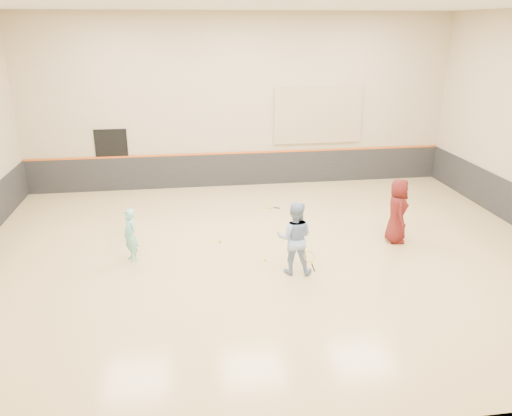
{
  "coord_description": "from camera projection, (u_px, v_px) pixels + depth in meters",
  "views": [
    {
      "loc": [
        -1.96,
        -11.44,
        5.58
      ],
      "look_at": [
        -0.25,
        0.4,
        1.15
      ],
      "focal_mm": 35.0,
      "sensor_mm": 36.0,
      "label": 1
    }
  ],
  "objects": [
    {
      "name": "held_racket",
      "position": [
        309.0,
        257.0,
        11.5
      ],
      "size": [
        0.45,
        0.45,
        0.47
      ],
      "primitive_type": null,
      "color": "#A4BF29",
      "rests_on": "instructor"
    },
    {
      "name": "young_man",
      "position": [
        397.0,
        211.0,
        13.33
      ],
      "size": [
        0.71,
        0.95,
        1.76
      ],
      "primitive_type": "imported",
      "rotation": [
        0.0,
        0.0,
        1.39
      ],
      "color": "#591515",
      "rests_on": "floor"
    },
    {
      "name": "instructor",
      "position": [
        295.0,
        238.0,
        11.62
      ],
      "size": [
        1.0,
        0.87,
        1.77
      ],
      "primitive_type": "imported",
      "rotation": [
        0.0,
        0.0,
        2.89
      ],
      "color": "#85A0CD",
      "rests_on": "floor"
    },
    {
      "name": "wainscot_back",
      "position": [
        241.0,
        169.0,
        18.15
      ],
      "size": [
        14.9,
        0.04,
        1.2
      ],
      "primitive_type": "cube",
      "color": "#232326",
      "rests_on": "floor"
    },
    {
      "name": "ball_beside_spare",
      "position": [
        220.0,
        241.0,
        13.53
      ],
      "size": [
        0.07,
        0.07,
        0.07
      ],
      "primitive_type": "sphere",
      "color": "gold",
      "rests_on": "floor"
    },
    {
      "name": "doorway",
      "position": [
        113.0,
        160.0,
        17.38
      ],
      "size": [
        1.1,
        0.05,
        2.2
      ],
      "primitive_type": "cube",
      "color": "black",
      "rests_on": "floor"
    },
    {
      "name": "girl",
      "position": [
        130.0,
        235.0,
        12.28
      ],
      "size": [
        0.53,
        0.59,
        1.36
      ],
      "primitive_type": "imported",
      "rotation": [
        0.0,
        0.0,
        -1.04
      ],
      "color": "#7FDCD5",
      "rests_on": "floor"
    },
    {
      "name": "ball_in_hand",
      "position": [
        407.0,
        204.0,
        13.09
      ],
      "size": [
        0.07,
        0.07,
        0.07
      ],
      "primitive_type": "sphere",
      "color": "yellow",
      "rests_on": "young_man"
    },
    {
      "name": "acoustic_panel",
      "position": [
        318.0,
        115.0,
        17.84
      ],
      "size": [
        3.2,
        0.08,
        2.0
      ],
      "primitive_type": "cube",
      "color": "tan",
      "rests_on": "wall_back"
    },
    {
      "name": "spare_racket",
      "position": [
        269.0,
        207.0,
        16.11
      ],
      "size": [
        0.61,
        0.61,
        0.06
      ],
      "primitive_type": null,
      "color": "#B9DF30",
      "rests_on": "floor"
    },
    {
      "name": "accent_stripe",
      "position": [
        241.0,
        153.0,
        17.92
      ],
      "size": [
        14.9,
        0.03,
        0.06
      ],
      "primitive_type": "cube",
      "color": "#D85914",
      "rests_on": "wall_back"
    },
    {
      "name": "ball_under_racket",
      "position": [
        265.0,
        260.0,
        12.48
      ],
      "size": [
        0.07,
        0.07,
        0.07
      ],
      "primitive_type": "sphere",
      "color": "yellow",
      "rests_on": "floor"
    },
    {
      "name": "room",
      "position": [
        268.0,
        226.0,
        12.53
      ],
      "size": [
        15.04,
        12.04,
        6.22
      ],
      "color": "tan",
      "rests_on": "ground"
    }
  ]
}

